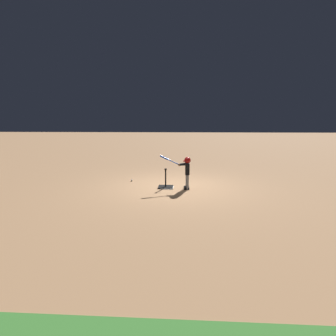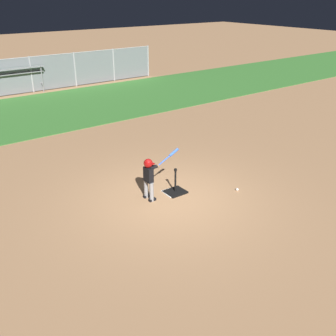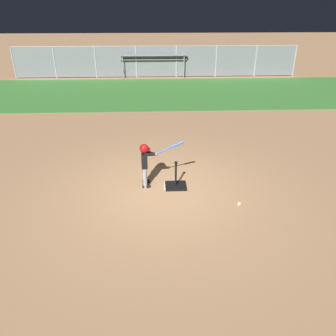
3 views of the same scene
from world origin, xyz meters
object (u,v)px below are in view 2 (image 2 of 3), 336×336
batter_child (150,174)px  bleachers_right_center (107,69)px  batting_tee (175,190)px  bleachers_left_center (0,80)px  baseball (237,189)px

batter_child → bleachers_right_center: 15.61m
batting_tee → bleachers_left_center: bearing=92.0°
batter_child → baseball: batter_child is taller
batting_tee → bleachers_left_center: bleachers_left_center is taller
batting_tee → batter_child: batter_child is taller
batting_tee → bleachers_left_center: size_ratio=0.17×
batter_child → bleachers_right_center: (6.51, 14.19, -0.22)m
batting_tee → batter_child: 0.94m
batter_child → bleachers_left_center: size_ratio=0.30×
batting_tee → baseball: (1.36, -0.88, -0.04)m
batter_child → bleachers_left_center: bleachers_left_center is taller
batter_child → bleachers_right_center: bearing=65.3°
baseball → bleachers_right_center: size_ratio=0.02×
batter_child → bleachers_right_center: batter_child is taller
bleachers_right_center → bleachers_left_center: bearing=-176.4°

